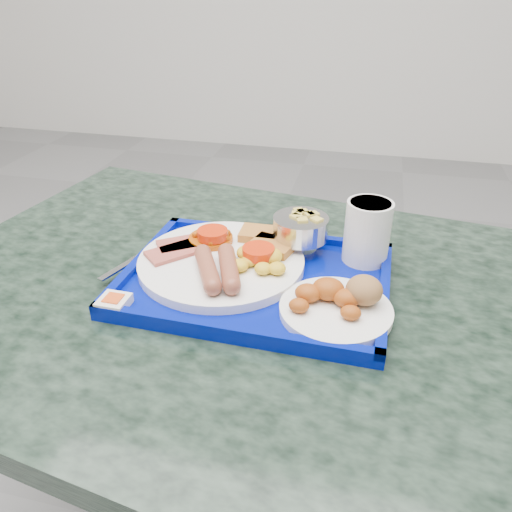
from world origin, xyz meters
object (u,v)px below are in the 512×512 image
at_px(table, 265,380).
at_px(tray, 256,280).
at_px(juice_cup, 367,230).
at_px(main_plate, 226,258).
at_px(fruit_bowl, 301,228).
at_px(bread_plate, 339,302).

relative_size(table, tray, 3.01).
relative_size(tray, juice_cup, 3.99).
relative_size(main_plate, fruit_bowl, 2.88).
bearing_deg(bread_plate, main_plate, 156.43).
xyz_separation_m(tray, juice_cup, (0.17, 0.10, 0.06)).
xyz_separation_m(table, juice_cup, (0.15, 0.12, 0.26)).
distance_m(tray, bread_plate, 0.15).
bearing_deg(bread_plate, fruit_bowl, 116.60).
height_order(table, tray, tray).
distance_m(bread_plate, juice_cup, 0.17).
height_order(tray, bread_plate, bread_plate).
height_order(bread_plate, juice_cup, juice_cup).
distance_m(table, fruit_bowl, 0.28).
height_order(main_plate, bread_plate, bread_plate).
distance_m(fruit_bowl, juice_cup, 0.11).
xyz_separation_m(fruit_bowl, juice_cup, (0.11, -0.01, 0.01)).
xyz_separation_m(table, fruit_bowl, (0.03, 0.12, 0.25)).
distance_m(main_plate, bread_plate, 0.21).
xyz_separation_m(table, main_plate, (-0.08, 0.04, 0.22)).
bearing_deg(main_plate, tray, -22.81).
height_order(bread_plate, fruit_bowl, fruit_bowl).
bearing_deg(fruit_bowl, juice_cup, -3.48).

